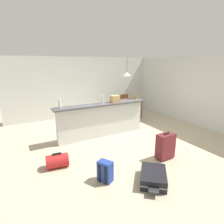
% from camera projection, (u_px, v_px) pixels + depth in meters
% --- Properties ---
extents(ground_plane, '(13.00, 13.00, 0.05)m').
position_uv_depth(ground_plane, '(123.00, 138.00, 5.76)').
color(ground_plane, '#BCAD8E').
extents(wall_back, '(6.60, 0.10, 2.50)m').
position_uv_depth(wall_back, '(86.00, 87.00, 8.01)').
color(wall_back, silver).
rests_on(wall_back, ground_plane).
extents(wall_right, '(0.10, 6.00, 2.50)m').
position_uv_depth(wall_right, '(187.00, 90.00, 7.12)').
color(wall_right, silver).
rests_on(wall_right, ground_plane).
extents(partition_half_wall, '(2.80, 0.20, 1.00)m').
position_uv_depth(partition_half_wall, '(102.00, 121.00, 5.76)').
color(partition_half_wall, silver).
rests_on(partition_half_wall, ground_plane).
extents(bar_countertop, '(2.96, 0.40, 0.05)m').
position_uv_depth(bar_countertop, '(102.00, 104.00, 5.62)').
color(bar_countertop, '#4C4C51').
rests_on(bar_countertop, partition_half_wall).
extents(bottle_clear, '(0.07, 0.07, 0.26)m').
position_uv_depth(bottle_clear, '(60.00, 103.00, 5.03)').
color(bottle_clear, silver).
rests_on(bottle_clear, bar_countertop).
extents(bottle_white, '(0.07, 0.07, 0.26)m').
position_uv_depth(bottle_white, '(102.00, 99.00, 5.63)').
color(bottle_white, silver).
rests_on(bottle_white, bar_countertop).
extents(bottle_amber, '(0.06, 0.06, 0.20)m').
position_uv_depth(bottle_amber, '(135.00, 97.00, 6.23)').
color(bottle_amber, '#9E661E').
rests_on(bottle_amber, bar_countertop).
extents(grocery_bag, '(0.26, 0.18, 0.22)m').
position_uv_depth(grocery_bag, '(115.00, 99.00, 5.78)').
color(grocery_bag, tan).
rests_on(grocery_bag, bar_countertop).
extents(dining_table, '(1.10, 0.80, 0.74)m').
position_uv_depth(dining_table, '(127.00, 103.00, 7.72)').
color(dining_table, brown).
rests_on(dining_table, ground_plane).
extents(dining_chair_near_partition, '(0.46, 0.46, 0.93)m').
position_uv_depth(dining_chair_near_partition, '(133.00, 109.00, 7.24)').
color(dining_chair_near_partition, '#4C331E').
rests_on(dining_chair_near_partition, ground_plane).
extents(dining_chair_far_side, '(0.41, 0.41, 0.93)m').
position_uv_depth(dining_chair_far_side, '(123.00, 103.00, 8.24)').
color(dining_chair_far_side, '#4C331E').
rests_on(dining_chair_far_side, ground_plane).
extents(pendant_lamp, '(0.34, 0.34, 0.79)m').
position_uv_depth(pendant_lamp, '(127.00, 74.00, 7.46)').
color(pendant_lamp, black).
extents(suitcase_flat_black, '(0.82, 0.85, 0.22)m').
position_uv_depth(suitcase_flat_black, '(153.00, 177.00, 3.59)').
color(suitcase_flat_black, black).
rests_on(suitcase_flat_black, ground_plane).
extents(backpack_blue, '(0.32, 0.33, 0.42)m').
position_uv_depth(backpack_blue, '(105.00, 171.00, 3.61)').
color(backpack_blue, '#233D93').
rests_on(backpack_blue, ground_plane).
extents(duffel_bag_red, '(0.52, 0.36, 0.34)m').
position_uv_depth(duffel_bag_red, '(57.00, 161.00, 4.10)').
color(duffel_bag_red, red).
rests_on(duffel_bag_red, ground_plane).
extents(suitcase_upright_maroon, '(0.45, 0.25, 0.67)m').
position_uv_depth(suitcase_upright_maroon, '(165.00, 146.00, 4.42)').
color(suitcase_upright_maroon, maroon).
rests_on(suitcase_upright_maroon, ground_plane).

